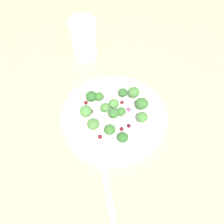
% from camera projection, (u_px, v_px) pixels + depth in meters
% --- Properties ---
extents(ground_plane, '(1.80, 1.80, 0.02)m').
position_uv_depth(ground_plane, '(113.00, 118.00, 0.69)').
color(ground_plane, tan).
extents(plate, '(0.25, 0.25, 0.02)m').
position_uv_depth(plate, '(112.00, 117.00, 0.67)').
color(plate, white).
rests_on(plate, ground_plane).
extents(dressing_pool, '(0.14, 0.14, 0.00)m').
position_uv_depth(dressing_pool, '(112.00, 116.00, 0.67)').
color(dressing_pool, white).
rests_on(dressing_pool, plate).
extents(broccoli_floret_0, '(0.03, 0.03, 0.03)m').
position_uv_depth(broccoli_floret_0, '(85.00, 111.00, 0.66)').
color(broccoli_floret_0, '#9EC684').
rests_on(broccoli_floret_0, plate).
extents(broccoli_floret_1, '(0.03, 0.03, 0.03)m').
position_uv_depth(broccoli_floret_1, '(109.00, 130.00, 0.63)').
color(broccoli_floret_1, '#ADD18E').
rests_on(broccoli_floret_1, plate).
extents(broccoli_floret_2, '(0.02, 0.02, 0.02)m').
position_uv_depth(broccoli_floret_2, '(112.00, 104.00, 0.67)').
color(broccoli_floret_2, '#ADD18E').
rests_on(broccoli_floret_2, plate).
extents(broccoli_floret_3, '(0.03, 0.03, 0.03)m').
position_uv_depth(broccoli_floret_3, '(141.00, 104.00, 0.66)').
color(broccoli_floret_3, '#9EC684').
rests_on(broccoli_floret_3, plate).
extents(broccoli_floret_4, '(0.03, 0.03, 0.03)m').
position_uv_depth(broccoli_floret_4, '(92.00, 124.00, 0.63)').
color(broccoli_floret_4, '#8EB77A').
rests_on(broccoli_floret_4, plate).
extents(broccoli_floret_5, '(0.02, 0.02, 0.02)m').
position_uv_depth(broccoli_floret_5, '(111.00, 113.00, 0.65)').
color(broccoli_floret_5, '#9EC684').
rests_on(broccoli_floret_5, plate).
extents(broccoli_floret_6, '(0.03, 0.03, 0.03)m').
position_uv_depth(broccoli_floret_6, '(133.00, 92.00, 0.68)').
color(broccoli_floret_6, '#8EB77A').
rests_on(broccoli_floret_6, plate).
extents(broccoli_floret_7, '(0.03, 0.03, 0.03)m').
position_uv_depth(broccoli_floret_7, '(141.00, 117.00, 0.64)').
color(broccoli_floret_7, '#ADD18E').
rests_on(broccoli_floret_7, plate).
extents(broccoli_floret_8, '(0.02, 0.02, 0.02)m').
position_uv_depth(broccoli_floret_8, '(98.00, 96.00, 0.68)').
color(broccoli_floret_8, '#ADD18E').
rests_on(broccoli_floret_8, plate).
extents(broccoli_floret_9, '(0.02, 0.02, 0.02)m').
position_uv_depth(broccoli_floret_9, '(122.00, 93.00, 0.69)').
color(broccoli_floret_9, '#ADD18E').
rests_on(broccoli_floret_9, plate).
extents(broccoli_floret_10, '(0.02, 0.02, 0.02)m').
position_uv_depth(broccoli_floret_10, '(120.00, 112.00, 0.66)').
color(broccoli_floret_10, '#8EB77A').
rests_on(broccoli_floret_10, plate).
extents(broccoli_floret_11, '(0.03, 0.03, 0.03)m').
position_uv_depth(broccoli_floret_11, '(90.00, 96.00, 0.68)').
color(broccoli_floret_11, '#ADD18E').
rests_on(broccoli_floret_11, plate).
extents(broccoli_floret_12, '(0.02, 0.02, 0.02)m').
position_uv_depth(broccoli_floret_12, '(104.00, 109.00, 0.66)').
color(broccoli_floret_12, '#9EC684').
rests_on(broccoli_floret_12, plate).
extents(broccoli_floret_13, '(0.02, 0.02, 0.02)m').
position_uv_depth(broccoli_floret_13, '(122.00, 138.00, 0.62)').
color(broccoli_floret_13, '#8EB77A').
rests_on(broccoli_floret_13, plate).
extents(cranberry_0, '(0.01, 0.01, 0.01)m').
position_uv_depth(cranberry_0, '(121.00, 102.00, 0.68)').
color(cranberry_0, maroon).
rests_on(cranberry_0, plate).
extents(cranberry_1, '(0.01, 0.01, 0.01)m').
position_uv_depth(cranberry_1, '(128.00, 126.00, 0.65)').
color(cranberry_1, '#4C0A14').
rests_on(cranberry_1, plate).
extents(cranberry_2, '(0.01, 0.01, 0.01)m').
position_uv_depth(cranberry_2, '(139.00, 104.00, 0.68)').
color(cranberry_2, '#4C0A14').
rests_on(cranberry_2, plate).
extents(cranberry_3, '(0.01, 0.01, 0.01)m').
position_uv_depth(cranberry_3, '(90.00, 113.00, 0.67)').
color(cranberry_3, maroon).
rests_on(cranberry_3, plate).
extents(cranberry_4, '(0.01, 0.01, 0.01)m').
position_uv_depth(cranberry_4, '(99.00, 137.00, 0.63)').
color(cranberry_4, maroon).
rests_on(cranberry_4, plate).
extents(cranberry_5, '(0.01, 0.01, 0.01)m').
position_uv_depth(cranberry_5, '(121.00, 129.00, 0.64)').
color(cranberry_5, maroon).
rests_on(cranberry_5, plate).
extents(cranberry_6, '(0.01, 0.01, 0.01)m').
position_uv_depth(cranberry_6, '(85.00, 102.00, 0.68)').
color(cranberry_6, maroon).
rests_on(cranberry_6, plate).
extents(onion_bit_0, '(0.02, 0.02, 0.00)m').
position_uv_depth(onion_bit_0, '(100.00, 97.00, 0.69)').
color(onion_bit_0, '#A35B93').
rests_on(onion_bit_0, plate).
extents(onion_bit_1, '(0.01, 0.01, 0.00)m').
position_uv_depth(onion_bit_1, '(111.00, 110.00, 0.68)').
color(onion_bit_1, '#934C84').
rests_on(onion_bit_1, plate).
extents(onion_bit_2, '(0.01, 0.01, 0.00)m').
position_uv_depth(onion_bit_2, '(128.00, 109.00, 0.68)').
color(onion_bit_2, '#843D75').
rests_on(onion_bit_2, plate).
extents(fork, '(0.05, 0.19, 0.01)m').
position_uv_depth(fork, '(106.00, 189.00, 0.58)').
color(fork, silver).
rests_on(fork, ground_plane).
extents(water_glass, '(0.07, 0.07, 0.11)m').
position_uv_depth(water_glass, '(83.00, 39.00, 0.76)').
color(water_glass, silver).
rests_on(water_glass, ground_plane).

